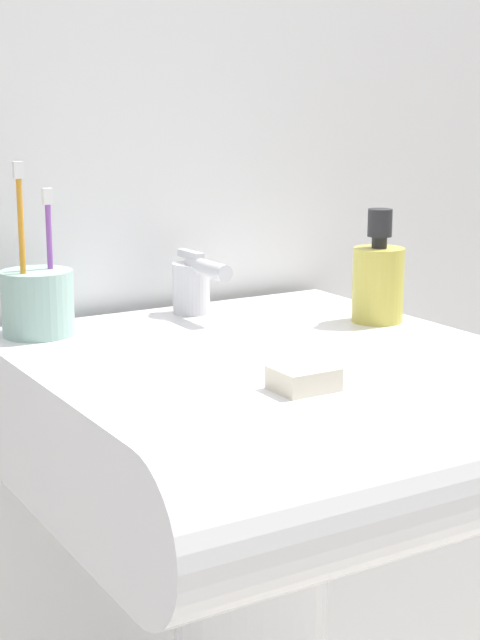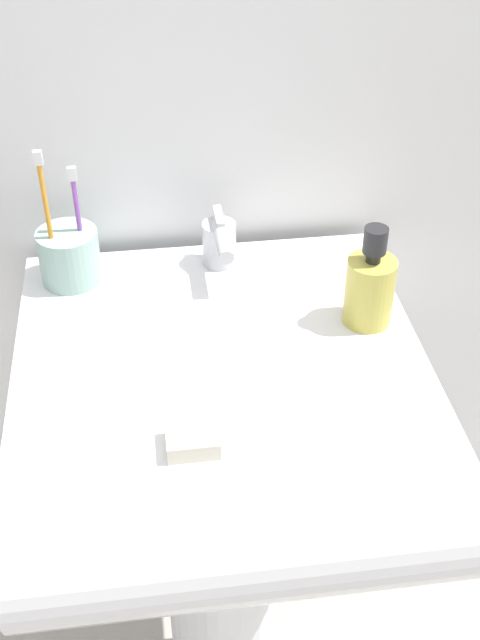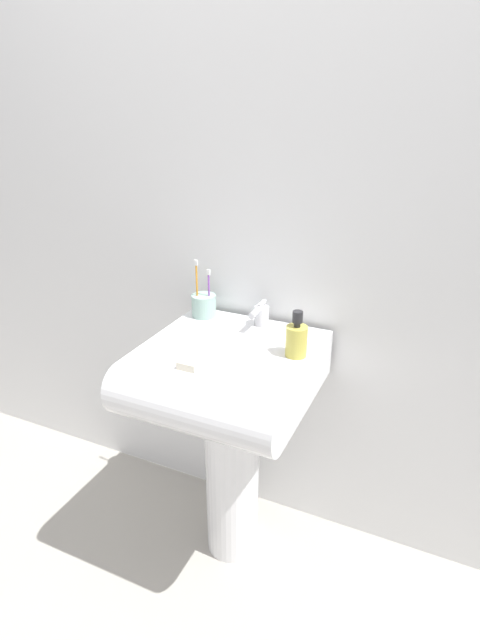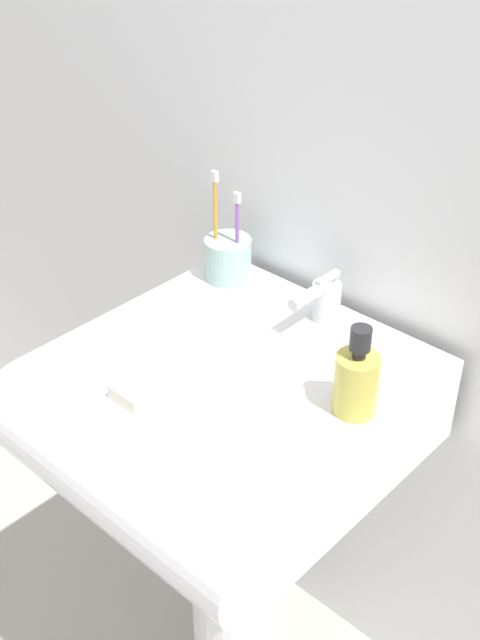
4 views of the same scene
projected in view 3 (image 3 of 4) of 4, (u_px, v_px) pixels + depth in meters
name	position (u px, v px, depth m)	size (l,w,h in m)	color
ground_plane	(233.00, 543.00, 1.98)	(6.00, 6.00, 0.00)	#ADA89E
wall_back	(267.00, 228.00, 1.74)	(5.00, 0.05, 2.40)	white
sink_pedestal	(232.00, 472.00, 1.83)	(0.20, 0.20, 0.71)	white
sink_basin	(223.00, 376.00, 1.61)	(0.54, 0.58, 0.16)	white
faucet	(261.00, 315.00, 1.76)	(0.05, 0.12, 0.09)	silver
toothbrush_cup	(204.00, 305.00, 1.84)	(0.09, 0.09, 0.22)	#99BFB2
soap_bottle	(296.00, 339.00, 1.54)	(0.07, 0.07, 0.15)	gold
bar_soap	(189.00, 364.00, 1.49)	(0.06, 0.05, 0.02)	silver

